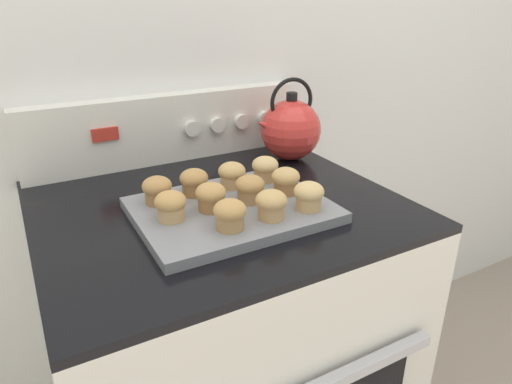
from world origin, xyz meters
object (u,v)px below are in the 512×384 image
Objects in this scene: muffin_r0_c2 at (271,204)px; muffin_r2_c3 at (265,168)px; muffin_r0_c1 at (230,214)px; muffin_pan at (232,210)px; muffin_r1_c0 at (171,205)px; muffin_r2_c0 at (157,190)px; muffin_r1_c3 at (286,180)px; muffin_r2_c2 at (232,174)px; stove_range at (223,355)px; muffin_r1_c1 at (211,196)px; muffin_r1_c2 at (250,188)px; tea_kettle at (290,129)px; muffin_r0_c3 at (309,195)px; muffin_r2_c1 at (194,181)px.

muffin_r0_c2 is 0.20m from muffin_r2_c3.
muffin_pan is at bearing 62.51° from muffin_r0_c1.
muffin_r1_c0 and muffin_r2_c0 have the same top height.
muffin_r2_c2 is (-0.09, 0.09, 0.00)m from muffin_r1_c3.
muffin_r2_c0 is (-0.13, 0.01, 0.50)m from stove_range.
muffin_r1_c1 is (-0.09, 0.09, 0.00)m from muffin_r0_c2.
muffin_r2_c0 is at bearing 134.38° from muffin_r0_c2.
muffin_r1_c2 is 0.28× the size of tea_kettle.
muffin_r0_c3 and muffin_r2_c3 have the same top height.
muffin_r2_c2 is 0.30m from tea_kettle.
muffin_r0_c1 is at bearing -47.01° from muffin_r1_c0.
muffin_r2_c3 is at bearing 26.10° from muffin_r1_c1.
muffin_r2_c3 is (0.09, 0.09, 0.00)m from muffin_r1_c2.
muffin_r1_c1 is 0.09m from muffin_r1_c2.
muffin_r2_c2 is at bearing 44.29° from muffin_r1_c1.
muffin_pan is 6.32× the size of muffin_r1_c3.
muffin_r0_c2 is at bearing -90.76° from muffin_r2_c2.
tea_kettle is (0.17, 0.24, 0.04)m from muffin_r1_c3.
tea_kettle is at bearing 38.73° from muffin_pan.
tea_kettle is at bearing 28.84° from stove_range.
muffin_r1_c2 is 0.13m from muffin_r2_c3.
muffin_r0_c2 is at bearing -27.22° from muffin_r1_c0.
stove_range is at bearing -151.16° from tea_kettle.
muffin_r0_c2 is at bearing -116.48° from muffin_r2_c3.
muffin_r1_c3 is (0.00, 0.09, 0.00)m from muffin_r0_c3.
muffin_r2_c2 and muffin_r2_c3 have the same top height.
muffin_r1_c0 is (-0.26, 0.09, 0.00)m from muffin_r0_c3.
muffin_r0_c2 is 1.00× the size of muffin_r0_c3.
muffin_r2_c0 is at bearing 89.36° from muffin_r1_c0.
muffin_r2_c3 reaches higher than muffin_pan.
muffin_r2_c1 is at bearing 47.06° from muffin_r1_c0.
muffin_r0_c3 and muffin_r2_c2 have the same top height.
muffin_r2_c0 is 0.18m from muffin_r2_c2.
muffin_r1_c2 is (0.04, -0.00, 0.04)m from muffin_pan.
muffin_r2_c3 is (0.09, -0.00, 0.00)m from muffin_r2_c2.
muffin_pan is 6.32× the size of muffin_r0_c3.
stove_range is 14.39× the size of muffin_r0_c2.
muffin_r1_c3 is at bearing -124.69° from tea_kettle.
muffin_pan is 6.32× the size of muffin_r1_c1.
muffin_pan is at bearing 179.08° from muffin_r1_c2.
muffin_r2_c1 is (-0.05, 0.02, 0.50)m from stove_range.
muffin_r0_c1 is (-0.05, -0.17, 0.50)m from stove_range.
muffin_r1_c2 is 0.36m from tea_kettle.
muffin_r0_c1 is 0.12m from muffin_r1_c0.
muffin_r2_c1 is (0.00, 0.18, 0.00)m from muffin_r0_c1.
muffin_r2_c1 is (-0.09, 0.18, 0.00)m from muffin_r0_c2.
muffin_r0_c2 is at bearing -45.62° from muffin_r2_c0.
muffin_r1_c1 and muffin_r2_c1 have the same top height.
muffin_r0_c3 is 0.38m from tea_kettle.
muffin_r0_c2 is 0.18m from muffin_r2_c2.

